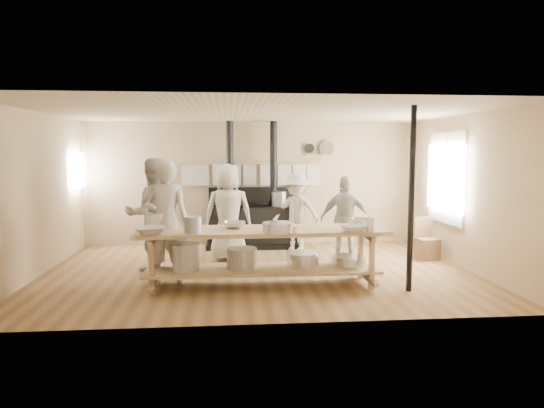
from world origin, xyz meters
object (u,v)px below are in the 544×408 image
at_px(roasting_pan, 280,229).
at_px(cook_left, 153,214).
at_px(cook_center, 228,213).
at_px(cook_by_window, 296,212).
at_px(cook_far_left, 166,222).
at_px(cook_right, 346,219).
at_px(stove, 252,222).
at_px(chair, 427,247).
at_px(prep_table, 262,251).

bearing_deg(roasting_pan, cook_left, 142.82).
distance_m(cook_center, cook_by_window, 1.56).
relative_size(cook_far_left, cook_right, 1.22).
relative_size(cook_center, cook_right, 1.14).
relative_size(cook_center, roasting_pan, 4.60).
relative_size(stove, cook_left, 1.39).
relative_size(stove, chair, 3.37).
relative_size(cook_left, cook_right, 1.21).
bearing_deg(cook_center, cook_far_left, 58.50).
bearing_deg(cook_by_window, cook_far_left, -113.44).
xyz_separation_m(cook_center, chair, (3.64, -0.20, -0.65)).
relative_size(cook_far_left, cook_center, 1.06).
distance_m(prep_table, roasting_pan, 0.55).
height_order(stove, roasting_pan, stove).
height_order(cook_left, cook_by_window, cook_left).
xyz_separation_m(cook_center, roasting_pan, (0.72, -2.07, 0.01)).
distance_m(cook_far_left, chair, 4.80).
relative_size(cook_right, cook_by_window, 1.00).
xyz_separation_m(cook_far_left, cook_left, (-0.32, 0.93, -0.00)).
height_order(cook_left, roasting_pan, cook_left).
height_order(prep_table, cook_by_window, cook_by_window).
bearing_deg(cook_center, chair, 176.66).
bearing_deg(cook_left, cook_far_left, 92.38).
relative_size(cook_center, chair, 2.28).
height_order(cook_right, chair, cook_right).
height_order(cook_center, cook_right, cook_center).
xyz_separation_m(cook_by_window, chair, (2.29, -0.97, -0.54)).
bearing_deg(chair, stove, 148.16).
distance_m(stove, cook_by_window, 1.03).
bearing_deg(cook_by_window, prep_table, -87.67).
xyz_separation_m(cook_right, roasting_pan, (-1.38, -1.84, 0.12)).
xyz_separation_m(prep_table, cook_by_window, (0.86, 2.52, 0.25)).
height_order(cook_far_left, cook_left, cook_far_left).
bearing_deg(chair, cook_far_left, -170.75).
bearing_deg(cook_left, chair, 167.68).
distance_m(prep_table, cook_left, 2.12).
distance_m(cook_far_left, cook_right, 3.29).
bearing_deg(roasting_pan, prep_table, 125.87).
bearing_deg(stove, cook_center, -110.89).
bearing_deg(cook_right, chair, -164.47).
bearing_deg(cook_far_left, roasting_pan, 156.99).
bearing_deg(prep_table, roasting_pan, -54.13).
distance_m(cook_far_left, cook_center, 1.77).
relative_size(stove, cook_by_window, 1.68).
bearing_deg(chair, cook_center, 170.05).
relative_size(stove, roasting_pan, 6.79).
xyz_separation_m(cook_by_window, roasting_pan, (-0.63, -2.85, 0.12)).
distance_m(stove, cook_left, 2.57).
relative_size(cook_right, roasting_pan, 4.02).
relative_size(cook_left, roasting_pan, 4.88).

